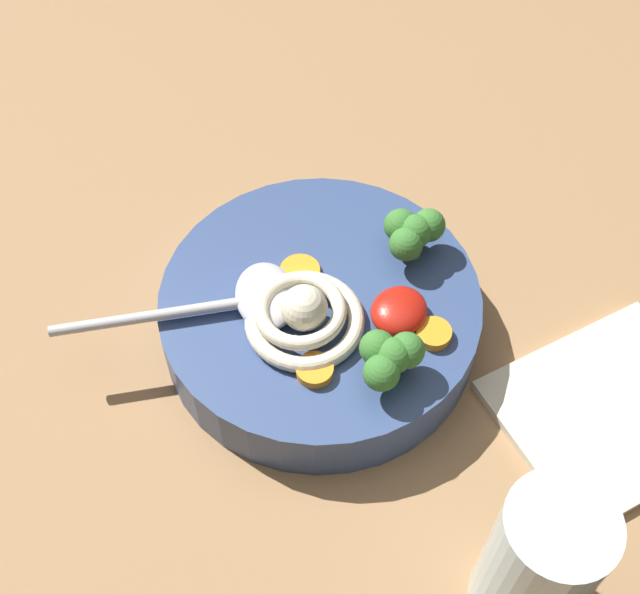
{
  "coord_description": "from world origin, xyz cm",
  "views": [
    {
      "loc": [
        26.82,
        22.08,
        59.41
      ],
      "look_at": [
        -2.61,
        1.37,
        9.11
      ],
      "focal_mm": 47.96,
      "sensor_mm": 36.0,
      "label": 1
    }
  ],
  "objects_px": {
    "soup_bowl": "(320,315)",
    "folded_napkin": "(611,411)",
    "soup_spoon": "(244,302)",
    "drinking_glass": "(539,563)",
    "noodle_pile": "(304,314)"
  },
  "relations": [
    {
      "from": "soup_spoon",
      "to": "drinking_glass",
      "type": "relative_size",
      "value": 1.16
    },
    {
      "from": "soup_spoon",
      "to": "drinking_glass",
      "type": "distance_m",
      "value": 0.26
    },
    {
      "from": "soup_bowl",
      "to": "drinking_glass",
      "type": "relative_size",
      "value": 1.86
    },
    {
      "from": "soup_bowl",
      "to": "folded_napkin",
      "type": "bearing_deg",
      "value": 106.73
    },
    {
      "from": "noodle_pile",
      "to": "soup_spoon",
      "type": "relative_size",
      "value": 0.63
    },
    {
      "from": "drinking_glass",
      "to": "folded_napkin",
      "type": "bearing_deg",
      "value": -177.71
    },
    {
      "from": "soup_bowl",
      "to": "folded_napkin",
      "type": "xyz_separation_m",
      "value": [
        -0.06,
        0.21,
        -0.02
      ]
    },
    {
      "from": "noodle_pile",
      "to": "soup_bowl",
      "type": "bearing_deg",
      "value": -170.81
    },
    {
      "from": "soup_bowl",
      "to": "folded_napkin",
      "type": "height_order",
      "value": "soup_bowl"
    },
    {
      "from": "folded_napkin",
      "to": "soup_spoon",
      "type": "bearing_deg",
      "value": -67.59
    },
    {
      "from": "soup_spoon",
      "to": "noodle_pile",
      "type": "bearing_deg",
      "value": 152.84
    },
    {
      "from": "noodle_pile",
      "to": "soup_spoon",
      "type": "distance_m",
      "value": 0.05
    },
    {
      "from": "drinking_glass",
      "to": "noodle_pile",
      "type": "bearing_deg",
      "value": -107.12
    },
    {
      "from": "noodle_pile",
      "to": "drinking_glass",
      "type": "distance_m",
      "value": 0.22
    },
    {
      "from": "noodle_pile",
      "to": "soup_spoon",
      "type": "bearing_deg",
      "value": -71.41
    }
  ]
}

